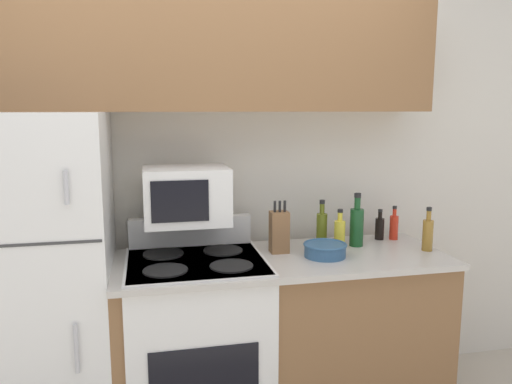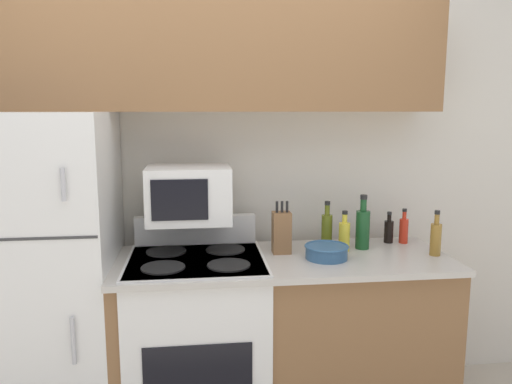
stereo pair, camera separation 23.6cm
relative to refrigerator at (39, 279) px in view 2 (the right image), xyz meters
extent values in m
cube|color=silver|center=(0.86, 0.39, 0.44)|extent=(8.00, 0.05, 2.55)
cube|color=brown|center=(1.24, -0.04, -0.39)|extent=(1.73, 0.62, 0.89)
cube|color=#BCB7AD|center=(1.24, -0.06, 0.07)|extent=(1.73, 0.66, 0.03)
cube|color=white|center=(0.00, 0.00, 0.00)|extent=(0.76, 0.70, 1.66)
cube|color=#383838|center=(0.00, -0.35, 0.30)|extent=(0.74, 0.01, 0.01)
cylinder|color=#B7B7BC|center=(0.24, -0.37, 0.53)|extent=(0.02, 0.02, 0.14)
cylinder|color=#B7B7BC|center=(0.24, -0.37, -0.17)|extent=(0.02, 0.02, 0.22)
cube|color=brown|center=(0.86, 0.20, 1.14)|extent=(2.49, 0.33, 0.61)
cube|color=white|center=(0.79, -0.06, -0.37)|extent=(0.70, 0.62, 0.93)
cube|color=black|center=(0.79, -0.37, -0.39)|extent=(0.50, 0.01, 0.33)
cube|color=#2D2D2D|center=(0.79, -0.06, 0.09)|extent=(0.67, 0.59, 0.01)
cube|color=white|center=(0.79, 0.24, 0.18)|extent=(0.67, 0.06, 0.16)
cylinder|color=black|center=(0.63, -0.19, 0.10)|extent=(0.21, 0.21, 0.01)
cylinder|color=black|center=(0.95, -0.19, 0.10)|extent=(0.21, 0.21, 0.01)
cylinder|color=black|center=(0.63, 0.08, 0.10)|extent=(0.21, 0.21, 0.01)
cylinder|color=black|center=(0.95, 0.08, 0.10)|extent=(0.21, 0.21, 0.01)
cube|color=white|center=(0.76, 0.08, 0.41)|extent=(0.43, 0.33, 0.29)
cube|color=black|center=(0.72, -0.09, 0.41)|extent=(0.28, 0.01, 0.20)
cube|color=brown|center=(1.24, 0.03, 0.20)|extent=(0.10, 0.08, 0.22)
cylinder|color=black|center=(1.22, 0.02, 0.34)|extent=(0.01, 0.01, 0.06)
cylinder|color=black|center=(1.24, 0.02, 0.34)|extent=(0.01, 0.01, 0.06)
cylinder|color=black|center=(1.27, 0.02, 0.34)|extent=(0.01, 0.01, 0.06)
cylinder|color=#335B84|center=(1.46, -0.10, 0.12)|extent=(0.22, 0.22, 0.06)
torus|color=#335B84|center=(1.46, -0.10, 0.15)|extent=(0.23, 0.23, 0.01)
cylinder|color=gold|center=(1.59, 0.03, 0.16)|extent=(0.06, 0.06, 0.15)
cylinder|color=gold|center=(1.59, 0.03, 0.26)|extent=(0.03, 0.03, 0.05)
cylinder|color=black|center=(1.59, 0.03, 0.30)|extent=(0.03, 0.03, 0.02)
cylinder|color=#5B6619|center=(1.51, 0.11, 0.18)|extent=(0.06, 0.06, 0.18)
cylinder|color=#5B6619|center=(1.51, 0.11, 0.30)|extent=(0.03, 0.03, 0.06)
cylinder|color=black|center=(1.51, 0.11, 0.33)|extent=(0.03, 0.03, 0.02)
cylinder|color=red|center=(1.97, 0.14, 0.16)|extent=(0.05, 0.05, 0.14)
cylinder|color=red|center=(1.97, 0.14, 0.25)|extent=(0.02, 0.02, 0.04)
cylinder|color=black|center=(1.97, 0.14, 0.28)|extent=(0.02, 0.03, 0.02)
cylinder|color=#194C23|center=(1.70, 0.06, 0.19)|extent=(0.08, 0.08, 0.21)
cylinder|color=#194C23|center=(1.70, 0.06, 0.33)|extent=(0.03, 0.03, 0.07)
cylinder|color=black|center=(1.70, 0.06, 0.37)|extent=(0.04, 0.04, 0.02)
cylinder|color=olive|center=(2.04, -0.11, 0.17)|extent=(0.06, 0.06, 0.17)
cylinder|color=olive|center=(2.04, -0.11, 0.28)|extent=(0.03, 0.03, 0.05)
cylinder|color=black|center=(2.04, -0.11, 0.32)|extent=(0.03, 0.03, 0.02)
cylinder|color=black|center=(1.89, 0.16, 0.15)|extent=(0.05, 0.05, 0.13)
cylinder|color=black|center=(1.89, 0.16, 0.23)|extent=(0.02, 0.02, 0.04)
cylinder|color=black|center=(1.89, 0.16, 0.26)|extent=(0.03, 0.03, 0.01)
camera|label=1|loc=(0.57, -2.48, 0.85)|focal=35.00mm
camera|label=2|loc=(0.80, -2.52, 0.85)|focal=35.00mm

